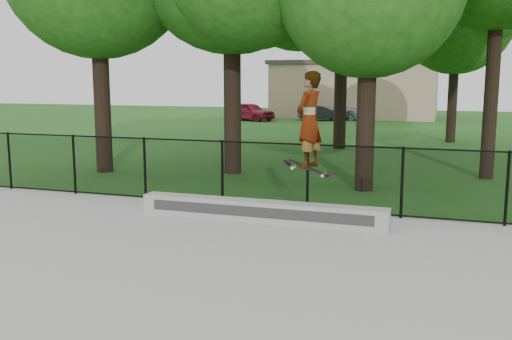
% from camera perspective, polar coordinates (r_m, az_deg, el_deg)
% --- Properties ---
extents(ground, '(100.00, 100.00, 0.00)m').
position_cam_1_polar(ground, '(8.26, -19.15, -12.20)').
color(ground, '#1F5518').
rests_on(ground, ground).
extents(concrete_slab, '(14.00, 12.00, 0.06)m').
position_cam_1_polar(concrete_slab, '(8.25, -19.16, -12.00)').
color(concrete_slab, '#A9A9A4').
rests_on(concrete_slab, ground).
extents(grind_ledge, '(5.15, 0.40, 0.42)m').
position_cam_1_polar(grind_ledge, '(11.60, 0.45, -4.14)').
color(grind_ledge, '#9F9F9A').
rests_on(grind_ledge, concrete_slab).
extents(car_a, '(4.03, 2.76, 1.28)m').
position_cam_1_polar(car_a, '(40.58, -0.61, 5.87)').
color(car_a, maroon).
rests_on(car_a, ground).
extents(car_b, '(3.06, 2.15, 1.04)m').
position_cam_1_polar(car_b, '(40.81, 6.47, 5.67)').
color(car_b, black).
rests_on(car_b, ground).
extents(car_c, '(4.76, 3.30, 1.38)m').
position_cam_1_polar(car_c, '(42.43, 8.29, 5.99)').
color(car_c, '#A7A9BE').
rests_on(car_c, ground).
extents(skater_airborne, '(0.80, 0.78, 2.06)m').
position_cam_1_polar(skater_airborne, '(11.02, 5.34, 4.89)').
color(skater_airborne, black).
rests_on(skater_airborne, ground).
extents(chainlink_fence, '(16.06, 0.06, 1.50)m').
position_cam_1_polar(chainlink_fence, '(13.05, -3.39, -0.26)').
color(chainlink_fence, black).
rests_on(chainlink_fence, concrete_slab).
extents(distant_building, '(12.40, 6.40, 4.30)m').
position_cam_1_polar(distant_building, '(44.57, 9.85, 7.99)').
color(distant_building, tan).
rests_on(distant_building, ground).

